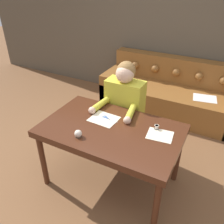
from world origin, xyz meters
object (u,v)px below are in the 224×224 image
(scissors, at_px, (107,118))
(person, at_px, (124,109))
(couch, at_px, (171,94))
(dining_table, at_px, (111,134))
(thread_spool, at_px, (157,127))
(pin_cushion, at_px, (78,134))

(scissors, bearing_deg, person, 88.71)
(scissors, bearing_deg, couch, 81.25)
(person, xyz_separation_m, scissors, (-0.01, -0.41, 0.11))
(couch, distance_m, person, 1.36)
(dining_table, xyz_separation_m, thread_spool, (0.40, 0.19, 0.10))
(thread_spool, bearing_deg, person, 144.99)
(scissors, distance_m, pin_cushion, 0.41)
(scissors, bearing_deg, dining_table, -48.36)
(couch, xyz_separation_m, scissors, (-0.26, -1.71, 0.43))
(dining_table, relative_size, person, 1.13)
(dining_table, distance_m, person, 0.56)
(couch, distance_m, thread_spool, 1.74)
(pin_cushion, bearing_deg, couch, 80.71)
(dining_table, bearing_deg, scissors, 131.64)
(scissors, height_order, thread_spool, thread_spool)
(person, bearing_deg, pin_cushion, -96.40)
(couch, xyz_separation_m, pin_cushion, (-0.35, -2.11, 0.46))
(dining_table, relative_size, couch, 0.63)
(person, bearing_deg, thread_spool, -35.01)
(couch, relative_size, scissors, 11.28)
(thread_spool, bearing_deg, couch, 98.90)
(couch, relative_size, person, 1.79)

